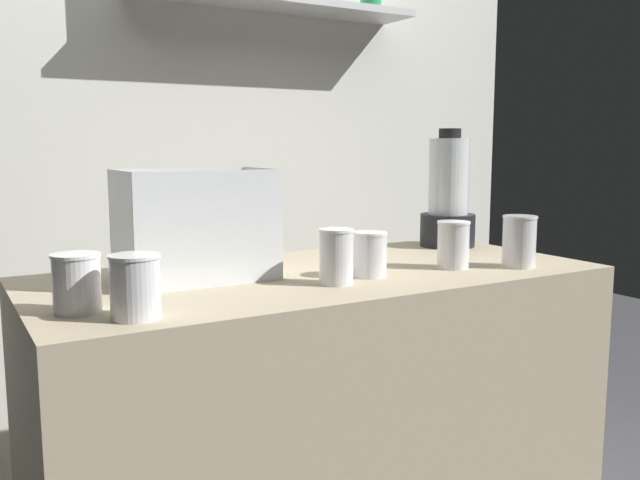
{
  "coord_description": "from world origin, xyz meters",
  "views": [
    {
      "loc": [
        -0.83,
        -1.43,
        1.21
      ],
      "look_at": [
        0.0,
        0.0,
        0.98
      ],
      "focal_mm": 37.89,
      "sensor_mm": 36.0,
      "label": 1
    }
  ],
  "objects_px": {
    "juice_cup_beet_middle": "(336,259)",
    "juice_cup_orange_far_right": "(453,247)",
    "carrot_display_bin": "(194,244)",
    "juice_cup_carrot_rightmost": "(519,245)",
    "juice_cup_orange_left": "(135,290)",
    "juice_cup_mango_far_left": "(77,286)",
    "juice_cup_pomegranate_right": "(370,256)",
    "blender_pitcher": "(448,200)"
  },
  "relations": [
    {
      "from": "juice_cup_beet_middle",
      "to": "juice_cup_orange_far_right",
      "type": "relative_size",
      "value": 1.05
    },
    {
      "from": "carrot_display_bin",
      "to": "juice_cup_carrot_rightmost",
      "type": "relative_size",
      "value": 2.59
    },
    {
      "from": "juice_cup_orange_far_right",
      "to": "juice_cup_orange_left",
      "type": "bearing_deg",
      "value": -173.15
    },
    {
      "from": "carrot_display_bin",
      "to": "juice_cup_mango_far_left",
      "type": "distance_m",
      "value": 0.36
    },
    {
      "from": "juice_cup_mango_far_left",
      "to": "juice_cup_pomegranate_right",
      "type": "bearing_deg",
      "value": 1.18
    },
    {
      "from": "juice_cup_orange_left",
      "to": "juice_cup_carrot_rightmost",
      "type": "xyz_separation_m",
      "value": [
        1.0,
        0.03,
        0.01
      ]
    },
    {
      "from": "blender_pitcher",
      "to": "juice_cup_carrot_rightmost",
      "type": "distance_m",
      "value": 0.39
    },
    {
      "from": "blender_pitcher",
      "to": "juice_cup_mango_far_left",
      "type": "xyz_separation_m",
      "value": [
        -1.16,
        -0.3,
        -0.09
      ]
    },
    {
      "from": "juice_cup_mango_far_left",
      "to": "juice_cup_beet_middle",
      "type": "distance_m",
      "value": 0.56
    },
    {
      "from": "carrot_display_bin",
      "to": "juice_cup_orange_far_right",
      "type": "bearing_deg",
      "value": -16.88
    },
    {
      "from": "juice_cup_orange_left",
      "to": "juice_cup_beet_middle",
      "type": "height_order",
      "value": "juice_cup_beet_middle"
    },
    {
      "from": "carrot_display_bin",
      "to": "juice_cup_mango_far_left",
      "type": "bearing_deg",
      "value": -147.48
    },
    {
      "from": "juice_cup_orange_left",
      "to": "juice_cup_orange_far_right",
      "type": "relative_size",
      "value": 0.98
    },
    {
      "from": "carrot_display_bin",
      "to": "juice_cup_orange_left",
      "type": "distance_m",
      "value": 0.36
    },
    {
      "from": "juice_cup_mango_far_left",
      "to": "juice_cup_orange_far_right",
      "type": "relative_size",
      "value": 0.93
    },
    {
      "from": "juice_cup_pomegranate_right",
      "to": "carrot_display_bin",
      "type": "bearing_deg",
      "value": 154.81
    },
    {
      "from": "carrot_display_bin",
      "to": "juice_cup_pomegranate_right",
      "type": "xyz_separation_m",
      "value": [
        0.38,
        -0.18,
        -0.03
      ]
    },
    {
      "from": "juice_cup_mango_far_left",
      "to": "juice_cup_pomegranate_right",
      "type": "relative_size",
      "value": 1.04
    },
    {
      "from": "juice_cup_orange_left",
      "to": "juice_cup_pomegranate_right",
      "type": "distance_m",
      "value": 0.6
    },
    {
      "from": "blender_pitcher",
      "to": "juice_cup_mango_far_left",
      "type": "bearing_deg",
      "value": -165.42
    },
    {
      "from": "juice_cup_mango_far_left",
      "to": "juice_cup_orange_left",
      "type": "distance_m",
      "value": 0.13
    },
    {
      "from": "blender_pitcher",
      "to": "juice_cup_orange_far_right",
      "type": "height_order",
      "value": "blender_pitcher"
    },
    {
      "from": "blender_pitcher",
      "to": "juice_cup_orange_far_right",
      "type": "bearing_deg",
      "value": -128.55
    },
    {
      "from": "blender_pitcher",
      "to": "juice_cup_mango_far_left",
      "type": "height_order",
      "value": "blender_pitcher"
    },
    {
      "from": "juice_cup_orange_left",
      "to": "juice_cup_pomegranate_right",
      "type": "bearing_deg",
      "value": 10.89
    },
    {
      "from": "blender_pitcher",
      "to": "carrot_display_bin",
      "type": "bearing_deg",
      "value": -172.62
    },
    {
      "from": "carrot_display_bin",
      "to": "juice_cup_beet_middle",
      "type": "xyz_separation_m",
      "value": [
        0.26,
        -0.21,
        -0.03
      ]
    },
    {
      "from": "carrot_display_bin",
      "to": "juice_cup_mango_far_left",
      "type": "height_order",
      "value": "carrot_display_bin"
    },
    {
      "from": "juice_cup_mango_far_left",
      "to": "juice_cup_orange_far_right",
      "type": "xyz_separation_m",
      "value": [
        0.92,
        0.0,
        0.0
      ]
    },
    {
      "from": "juice_cup_pomegranate_right",
      "to": "juice_cup_orange_far_right",
      "type": "height_order",
      "value": "juice_cup_orange_far_right"
    },
    {
      "from": "juice_cup_pomegranate_right",
      "to": "juice_cup_carrot_rightmost",
      "type": "height_order",
      "value": "juice_cup_carrot_rightmost"
    },
    {
      "from": "juice_cup_mango_far_left",
      "to": "juice_cup_carrot_rightmost",
      "type": "bearing_deg",
      "value": -3.86
    },
    {
      "from": "juice_cup_orange_far_right",
      "to": "juice_cup_mango_far_left",
      "type": "bearing_deg",
      "value": -179.93
    },
    {
      "from": "blender_pitcher",
      "to": "juice_cup_pomegranate_right",
      "type": "distance_m",
      "value": 0.58
    },
    {
      "from": "juice_cup_mango_far_left",
      "to": "juice_cup_carrot_rightmost",
      "type": "relative_size",
      "value": 0.84
    },
    {
      "from": "carrot_display_bin",
      "to": "juice_cup_beet_middle",
      "type": "relative_size",
      "value": 2.73
    },
    {
      "from": "blender_pitcher",
      "to": "juice_cup_orange_left",
      "type": "relative_size",
      "value": 3.08
    },
    {
      "from": "blender_pitcher",
      "to": "juice_cup_beet_middle",
      "type": "relative_size",
      "value": 2.87
    },
    {
      "from": "juice_cup_pomegranate_right",
      "to": "juice_cup_carrot_rightmost",
      "type": "relative_size",
      "value": 0.81
    },
    {
      "from": "blender_pitcher",
      "to": "juice_cup_pomegranate_right",
      "type": "xyz_separation_m",
      "value": [
        -0.49,
        -0.29,
        -0.09
      ]
    },
    {
      "from": "juice_cup_carrot_rightmost",
      "to": "juice_cup_orange_far_right",
      "type": "bearing_deg",
      "value": 154.74
    },
    {
      "from": "juice_cup_carrot_rightmost",
      "to": "juice_cup_beet_middle",
      "type": "bearing_deg",
      "value": 174.35
    }
  ]
}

